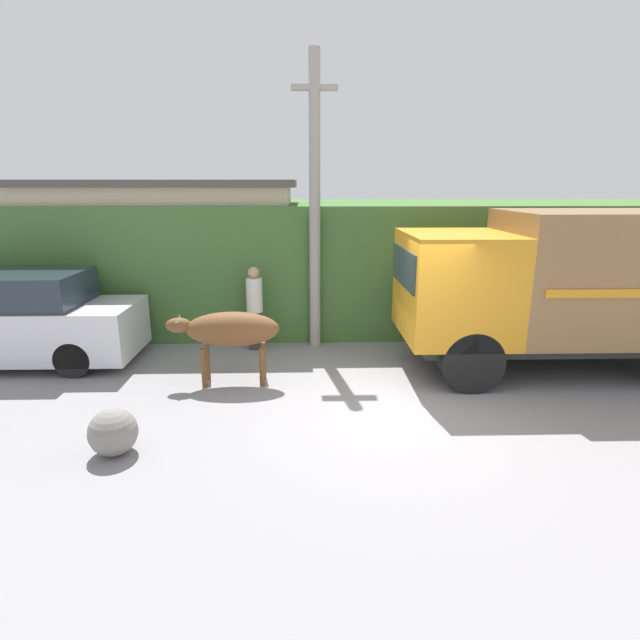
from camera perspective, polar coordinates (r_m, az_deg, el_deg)
The scene contains 9 objects.
ground_plane at distance 8.10m, azimuth 8.24°, elevation -9.61°, with size 60.00×60.00×0.00m, color gray.
hillside_embankment at distance 13.53m, azimuth 4.14°, elevation 7.05°, with size 32.00×5.58×2.95m.
building_backdrop at distance 12.57m, azimuth -17.66°, elevation 7.05°, with size 6.44×2.70×3.48m.
cargo_truck at distance 10.14m, azimuth 27.29°, elevation 3.77°, with size 6.12×2.27×2.94m.
brown_cow at distance 8.71m, azimuth -10.25°, elevation -1.14°, with size 1.94×0.60×1.28m.
parked_suv at distance 11.25m, azimuth -31.79°, elevation -0.09°, with size 4.75×1.77×1.79m.
pedestrian_on_hill at distance 10.47m, azimuth -7.48°, elevation 1.80°, with size 0.38×0.38×1.77m.
utility_pole at distance 10.39m, azimuth -0.60°, elevation 13.42°, with size 0.90×0.23×5.89m.
roadside_rock at distance 7.08m, azimuth -22.58°, elevation -11.74°, with size 0.62×0.62×0.62m.
Camera 1 is at (-1.35, -7.24, 3.37)m, focal length 28.00 mm.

